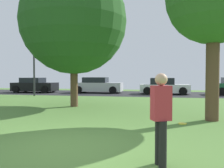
# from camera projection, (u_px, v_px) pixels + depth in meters

# --- Properties ---
(ground_plane) EXTENTS (44.00, 44.00, 0.00)m
(ground_plane) POSITION_uv_depth(u_px,v_px,m) (67.00, 147.00, 5.41)
(ground_plane) COLOR #547F38
(road_strip) EXTENTS (44.00, 6.40, 0.01)m
(road_strip) POSITION_uv_depth(u_px,v_px,m) (136.00, 94.00, 21.10)
(road_strip) COLOR #28282B
(road_strip) RESTS_ON ground_plane
(birch_tree_lone) EXTENTS (5.36, 5.36, 7.01)m
(birch_tree_lone) POSITION_uv_depth(u_px,v_px,m) (74.00, 21.00, 12.25)
(birch_tree_lone) COLOR brown
(birch_tree_lone) RESTS_ON ground_plane
(person_catcher) EXTENTS (0.38, 0.33, 1.63)m
(person_catcher) POSITION_uv_depth(u_px,v_px,m) (161.00, 115.00, 4.23)
(person_catcher) COLOR black
(person_catcher) RESTS_ON ground_plane
(frisbee_disc) EXTENTS (0.27, 0.27, 0.03)m
(frisbee_disc) POSITION_uv_depth(u_px,v_px,m) (182.00, 123.00, 7.94)
(frisbee_disc) COLOR yellow
(frisbee_disc) RESTS_ON ground_plane
(parked_car_black) EXTENTS (4.04, 1.98, 1.37)m
(parked_car_black) POSITION_uv_depth(u_px,v_px,m) (35.00, 86.00, 22.70)
(parked_car_black) COLOR black
(parked_car_black) RESTS_ON ground_plane
(parked_car_silver) EXTENTS (4.41, 1.97, 1.41)m
(parked_car_silver) POSITION_uv_depth(u_px,v_px,m) (98.00, 86.00, 22.12)
(parked_car_silver) COLOR #B7B7BC
(parked_car_silver) RESTS_ON ground_plane
(parked_car_white) EXTENTS (4.08, 2.00, 1.37)m
(parked_car_white) POSITION_uv_depth(u_px,v_px,m) (164.00, 87.00, 20.66)
(parked_car_white) COLOR white
(parked_car_white) RESTS_ON ground_plane
(street_lamp_post) EXTENTS (0.14, 0.14, 4.50)m
(street_lamp_post) POSITION_uv_depth(u_px,v_px,m) (34.00, 67.00, 18.75)
(street_lamp_post) COLOR #2D2D33
(street_lamp_post) RESTS_ON ground_plane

